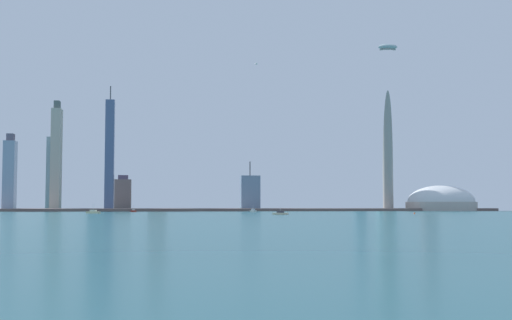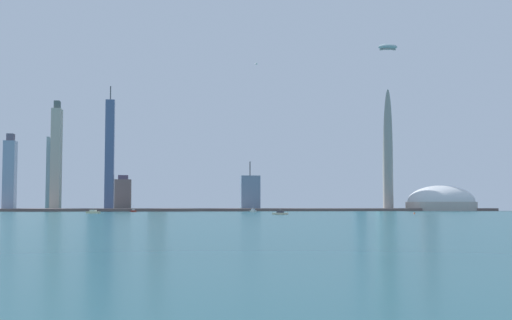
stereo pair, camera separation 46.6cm
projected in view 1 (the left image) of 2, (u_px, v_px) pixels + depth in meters
The scene contains 21 objects.
ground_plane at pixel (314, 218), 476.21m from camera, with size 6000.00×6000.00×0.00m, color #1D4C55.
waterfront_pier at pixel (237, 210), 959.42m from camera, with size 758.39×66.20×3.79m, color #715B56.
observation_tower at pixel (387, 100), 1006.69m from camera, with size 36.91×36.91×374.80m.
stadium_dome at pixel (440, 203), 1001.70m from camera, with size 105.63×105.63×48.94m.
skyscraper_0 at pixel (97, 153), 1033.21m from camera, with size 23.93×14.07×193.90m.
skyscraper_1 at pixel (56, 158), 975.06m from camera, with size 13.48×23.90×159.75m.
skyscraper_2 at pixel (110, 155), 947.86m from camera, with size 12.48×12.76×177.00m.
skyscraper_3 at pixel (123, 194), 993.42m from camera, with size 23.86×23.89×52.54m.
skyscraper_4 at pixel (53, 173), 1007.07m from camera, with size 16.23×20.57×120.77m.
skyscraper_5 at pixel (158, 167), 1026.44m from camera, with size 27.08×25.41×137.31m.
skyscraper_6 at pixel (250, 193), 984.03m from camera, with size 27.88×21.80×72.20m.
skyscraper_7 at pixel (385, 163), 1087.80m from camera, with size 27.65×20.26×156.50m.
skyscraper_8 at pixel (360, 169), 1051.53m from camera, with size 15.63×17.48×128.95m.
skyscraper_9 at pixel (10, 175), 924.94m from camera, with size 15.52×20.54×106.76m.
skyscraper_10 at pixel (429, 169), 1059.09m from camera, with size 17.60×26.10×135.54m.
boat_0 at pixel (253, 211), 831.02m from camera, with size 9.69×13.70×8.62m.
boat_1 at pixel (133, 211), 851.51m from camera, with size 7.43×5.38×8.55m.
boat_2 at pixel (280, 213), 627.08m from camera, with size 14.78×11.32×7.57m.
boat_3 at pixel (93, 212), 711.99m from camera, with size 15.67×12.69×10.14m.
channel_buoy_0 at pixel (414, 213), 665.41m from camera, with size 1.85×1.85×2.18m, color #E54C19.
airplane at pixel (259, 65), 1010.21m from camera, with size 21.92×24.45×7.80m.
Camera 1 is at (-106.81, -467.58, 9.57)m, focal length 47.25 mm.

